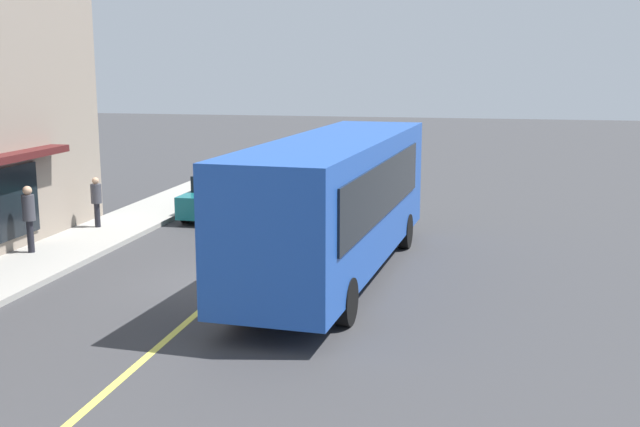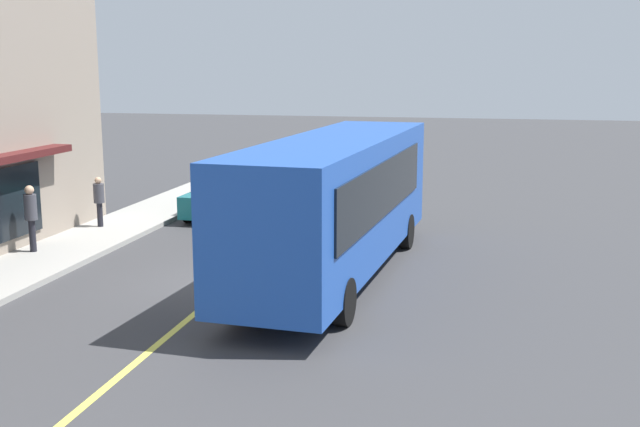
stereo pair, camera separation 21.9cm
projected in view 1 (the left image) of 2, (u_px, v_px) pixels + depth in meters
ground at (232, 283)px, 18.93m from camera, size 120.00×120.00×0.00m
sidewalk at (26, 268)px, 20.06m from camera, size 80.00×2.44×0.15m
lane_centre_stripe at (232, 283)px, 18.93m from camera, size 36.00×0.16×0.01m
bus at (337, 199)px, 19.20m from camera, size 11.28×3.28×3.50m
car_teal at (223, 195)px, 27.23m from camera, size 4.31×1.89×1.52m
pedestrian_by_curb at (29, 212)px, 21.19m from camera, size 0.34×0.34×1.86m
pedestrian_near_storefront at (96, 198)px, 24.54m from camera, size 0.34×0.34×1.60m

